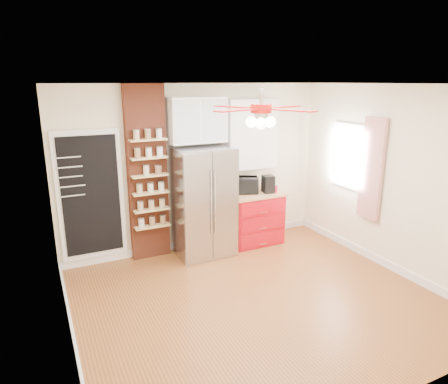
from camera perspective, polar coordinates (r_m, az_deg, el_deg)
name	(u,v)px	position (r m, az deg, el deg)	size (l,w,h in m)	color
floor	(256,299)	(5.38, 4.66, -14.97)	(4.50, 4.50, 0.00)	brown
ceiling	(262,84)	(4.64, 5.41, 15.13)	(4.50, 4.50, 0.00)	white
wall_back	(197,168)	(6.58, -3.93, 3.43)	(4.50, 0.02, 2.70)	#FCEECB
wall_front	(391,266)	(3.40, 22.75, -9.72)	(4.50, 0.02, 2.70)	#FCEECB
wall_left	(59,228)	(4.21, -22.47, -4.82)	(0.02, 4.00, 2.70)	#FCEECB
wall_right	(393,180)	(6.27, 22.99, 1.59)	(0.02, 4.00, 2.70)	#FCEECB
chalkboard	(91,196)	(6.20, -18.48, -0.51)	(0.95, 0.05, 1.95)	white
brick_pillar	(147,174)	(6.25, -10.90, 2.52)	(0.60, 0.16, 2.70)	brown
fridge	(203,202)	(6.35, -3.01, -1.44)	(0.90, 0.70, 1.75)	#ABABB0
upper_glass_cabinet	(197,120)	(6.28, -3.88, 10.23)	(0.90, 0.35, 0.70)	white
red_cabinet	(254,217)	(6.94, 4.29, -3.65)	(0.94, 0.64, 0.90)	#B30A15
upper_shelf_unit	(250,134)	(6.75, 3.80, 8.26)	(0.90, 0.30, 1.15)	white
window	(349,156)	(6.82, 17.44, 4.89)	(0.04, 0.75, 1.05)	white
curtain	(372,169)	(6.42, 20.36, 3.09)	(0.06, 0.40, 1.55)	red
ceiling_fan	(261,109)	(4.65, 5.32, 11.72)	(1.40, 1.40, 0.44)	silver
toaster_oven	(244,185)	(6.76, 2.83, 0.99)	(0.47, 0.32, 0.26)	black
coffee_maker	(268,184)	(6.80, 6.32, 1.14)	(0.18, 0.20, 0.29)	black
canister_left	(274,189)	(6.85, 7.18, 0.49)	(0.11, 0.11, 0.13)	#A5092A
canister_right	(272,186)	(6.99, 6.83, 0.93)	(0.10, 0.10, 0.15)	red
pantry_jar_oats	(146,170)	(6.09, -11.07, 3.07)	(0.09, 0.09, 0.14)	beige
pantry_jar_beans	(158,170)	(6.13, -9.38, 3.11)	(0.10, 0.10, 0.12)	#8E6448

